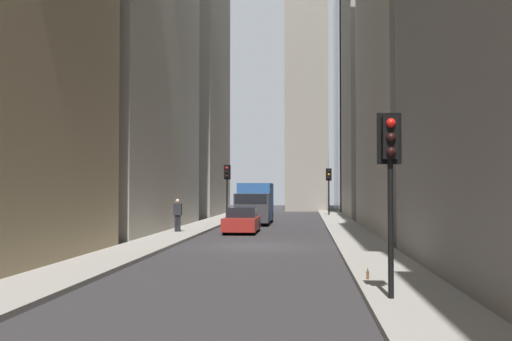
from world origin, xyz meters
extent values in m
plane|color=#302D30|center=(0.00, 0.00, 0.00)|extent=(135.00, 135.00, 0.00)
cube|color=gray|center=(0.00, 4.50, 0.07)|extent=(90.00, 2.20, 0.14)
cube|color=gray|center=(0.00, -4.50, 0.07)|extent=(90.00, 2.20, 0.14)
cube|color=#A8A091|center=(8.09, -10.60, 11.92)|extent=(17.52, 10.00, 23.85)
cube|color=gray|center=(29.23, -10.60, 13.79)|extent=(15.71, 10.00, 27.58)
cube|color=gray|center=(29.94, 10.60, 16.52)|extent=(13.42, 10.00, 33.04)
cube|color=gray|center=(43.55, -2.21, 12.81)|extent=(4.78, 4.78, 25.62)
cube|color=#285699|center=(17.50, 1.40, 1.54)|extent=(4.60, 2.25, 2.60)
cube|color=#38383D|center=(14.30, 1.40, 1.19)|extent=(1.90, 2.25, 1.90)
cube|color=black|center=(14.30, 1.40, 1.79)|extent=(1.92, 2.09, 0.64)
cylinder|color=black|center=(14.30, 0.41, 0.44)|extent=(0.88, 0.28, 0.88)
cylinder|color=black|center=(14.30, 2.38, 0.44)|extent=(0.88, 0.28, 0.88)
cylinder|color=black|center=(18.90, 0.41, 0.44)|extent=(0.88, 0.28, 0.88)
cylinder|color=black|center=(18.90, 2.38, 0.44)|extent=(0.88, 0.28, 0.88)
cube|color=maroon|center=(7.76, 1.40, 0.53)|extent=(4.30, 1.78, 0.70)
cube|color=black|center=(7.96, 1.40, 1.15)|extent=(2.10, 1.58, 0.54)
cylinder|color=black|center=(6.41, 0.62, 0.32)|extent=(0.64, 0.22, 0.64)
cylinder|color=black|center=(6.41, 2.18, 0.32)|extent=(0.64, 0.22, 0.64)
cylinder|color=black|center=(9.11, 0.62, 0.32)|extent=(0.64, 0.22, 0.64)
cylinder|color=black|center=(9.11, 2.18, 0.32)|extent=(0.64, 0.22, 0.64)
cylinder|color=black|center=(-13.25, -3.92, 1.60)|extent=(0.12, 0.12, 2.92)
cube|color=black|center=(-13.25, -3.92, 3.51)|extent=(0.28, 0.32, 0.90)
cube|color=black|center=(-13.10, -3.92, 3.51)|extent=(0.03, 0.52, 1.10)
sphere|color=red|center=(-13.41, -3.92, 3.81)|extent=(0.20, 0.20, 0.20)
sphere|color=black|center=(-13.41, -3.92, 3.51)|extent=(0.20, 0.20, 0.20)
sphere|color=black|center=(-13.41, -3.92, 3.21)|extent=(0.20, 0.20, 0.20)
cylinder|color=black|center=(20.17, 3.81, 1.71)|extent=(0.12, 0.12, 3.13)
cube|color=black|center=(20.17, 3.81, 3.72)|extent=(0.28, 0.32, 0.90)
cube|color=black|center=(20.32, 3.81, 3.72)|extent=(0.03, 0.52, 1.10)
sphere|color=red|center=(20.01, 3.81, 4.02)|extent=(0.20, 0.20, 0.20)
sphere|color=black|center=(20.01, 3.81, 3.72)|extent=(0.20, 0.20, 0.20)
sphere|color=black|center=(20.01, 3.81, 3.42)|extent=(0.20, 0.20, 0.20)
cylinder|color=black|center=(29.36, -4.18, 1.71)|extent=(0.12, 0.12, 3.15)
cube|color=black|center=(29.36, -4.18, 3.74)|extent=(0.28, 0.32, 0.90)
cube|color=black|center=(29.51, -4.18, 3.74)|extent=(0.03, 0.52, 1.10)
sphere|color=black|center=(29.20, -4.18, 4.04)|extent=(0.20, 0.20, 0.20)
sphere|color=orange|center=(29.20, -4.18, 3.74)|extent=(0.20, 0.20, 0.20)
sphere|color=black|center=(29.20, -4.18, 3.44)|extent=(0.20, 0.20, 0.20)
cylinder|color=black|center=(6.63, 4.69, 0.58)|extent=(0.16, 0.16, 0.89)
cylinder|color=black|center=(6.63, 4.86, 0.58)|extent=(0.16, 0.16, 0.89)
cube|color=#232328|center=(6.63, 4.77, 1.34)|extent=(0.26, 0.44, 0.62)
sphere|color=beige|center=(6.63, 4.77, 1.80)|extent=(0.22, 0.22, 0.22)
cylinder|color=brown|center=(-10.50, -3.70, 0.24)|extent=(0.07, 0.07, 0.20)
cylinder|color=brown|center=(-10.50, -3.70, 0.38)|extent=(0.03, 0.03, 0.07)
camera|label=1|loc=(-26.56, -2.14, 2.43)|focal=43.73mm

